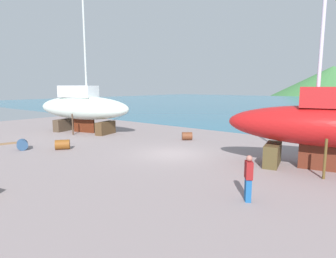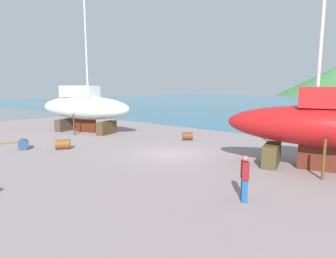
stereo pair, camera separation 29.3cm
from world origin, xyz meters
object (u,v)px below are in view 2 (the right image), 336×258
(sailboat_far_slipway, at_px, (327,125))
(worker, at_px, (245,178))
(barrel_rust_near, at_px, (63,144))
(sailboat_small_center, at_px, (84,107))
(barrel_tipped_left, at_px, (23,144))
(barrel_tar_black, at_px, (188,136))

(sailboat_far_slipway, bearing_deg, worker, 64.96)
(barrel_rust_near, bearing_deg, sailboat_far_slipway, 20.38)
(sailboat_small_center, xyz_separation_m, worker, (18.10, -5.62, -1.43))
(sailboat_small_center, relative_size, barrel_rust_near, 16.86)
(barrel_tipped_left, relative_size, barrel_tar_black, 0.97)
(barrel_tipped_left, distance_m, barrel_rust_near, 2.62)
(barrel_tipped_left, height_order, barrel_rust_near, barrel_tipped_left)
(worker, height_order, barrel_tar_black, worker)
(sailboat_far_slipway, xyz_separation_m, barrel_rust_near, (-14.49, -5.39, -1.97))
(worker, xyz_separation_m, barrel_tipped_left, (-15.08, -1.20, -0.55))
(barrel_tar_black, bearing_deg, sailboat_small_center, -163.33)
(sailboat_far_slipway, xyz_separation_m, worker, (-1.39, -5.90, -1.41))
(sailboat_small_center, bearing_deg, barrel_tipped_left, -80.62)
(worker, bearing_deg, sailboat_small_center, 129.27)
(sailboat_far_slipway, distance_m, sailboat_small_center, 19.49)
(sailboat_far_slipway, height_order, barrel_tipped_left, sailboat_far_slipway)
(barrel_tar_black, relative_size, barrel_rust_near, 0.86)
(barrel_tar_black, height_order, barrel_rust_near, barrel_rust_near)
(barrel_rust_near, bearing_deg, sailboat_small_center, 134.39)
(sailboat_small_center, height_order, barrel_tar_black, sailboat_small_center)
(sailboat_far_slipway, height_order, barrel_rust_near, sailboat_far_slipway)
(worker, xyz_separation_m, barrel_rust_near, (-13.10, 0.52, -0.56))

